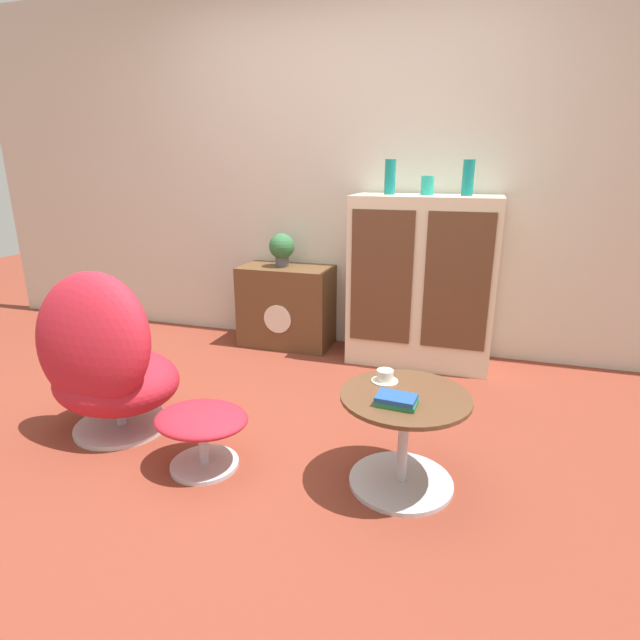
{
  "coord_description": "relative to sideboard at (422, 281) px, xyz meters",
  "views": [
    {
      "loc": [
        0.95,
        -1.99,
        1.33
      ],
      "look_at": [
        0.18,
        0.43,
        0.55
      ],
      "focal_mm": 28.0,
      "sensor_mm": 36.0,
      "label": 1
    }
  ],
  "objects": [
    {
      "name": "teacup",
      "position": [
        0.01,
        -1.39,
        -0.13
      ],
      "size": [
        0.12,
        0.12,
        0.05
      ],
      "color": "silver",
      "rests_on": "coffee_table"
    },
    {
      "name": "wall_back",
      "position": [
        -0.6,
        0.26,
        0.72
      ],
      "size": [
        6.4,
        0.06,
        2.6
      ],
      "color": "beige",
      "rests_on": "ground_plane"
    },
    {
      "name": "vase_leftmost",
      "position": [
        -0.25,
        0.0,
        0.69
      ],
      "size": [
        0.07,
        0.07,
        0.22
      ],
      "color": "#147A75",
      "rests_on": "sideboard"
    },
    {
      "name": "vase_inner_left",
      "position": [
        -0.0,
        0.0,
        0.64
      ],
      "size": [
        0.08,
        0.08,
        0.12
      ],
      "color": "teal",
      "rests_on": "sideboard"
    },
    {
      "name": "book_stack",
      "position": [
        0.09,
        -1.6,
        -0.13
      ],
      "size": [
        0.17,
        0.12,
        0.04
      ],
      "color": "#237038",
      "rests_on": "coffee_table"
    },
    {
      "name": "ground_plane",
      "position": [
        -0.6,
        -1.41,
        -0.58
      ],
      "size": [
        12.0,
        12.0,
        0.0
      ],
      "primitive_type": "plane",
      "color": "brown"
    },
    {
      "name": "ottoman",
      "position": [
        -0.77,
        -1.64,
        -0.36
      ],
      "size": [
        0.43,
        0.37,
        0.29
      ],
      "color": "#B7B7BC",
      "rests_on": "ground_plane"
    },
    {
      "name": "tv_console",
      "position": [
        -1.01,
        0.04,
        -0.27
      ],
      "size": [
        0.69,
        0.39,
        0.61
      ],
      "color": "brown",
      "rests_on": "ground_plane"
    },
    {
      "name": "potted_plant",
      "position": [
        -1.04,
        0.04,
        0.18
      ],
      "size": [
        0.19,
        0.19,
        0.25
      ],
      "color": "#4C4C51",
      "rests_on": "tv_console"
    },
    {
      "name": "egg_chair",
      "position": [
        -1.38,
        -1.51,
        -0.18
      ],
      "size": [
        0.7,
        0.65,
        0.89
      ],
      "color": "#B7B7BC",
      "rests_on": "ground_plane"
    },
    {
      "name": "sideboard",
      "position": [
        0.0,
        0.0,
        0.0
      ],
      "size": [
        0.96,
        0.45,
        1.15
      ],
      "color": "beige",
      "rests_on": "ground_plane"
    },
    {
      "name": "coffee_table",
      "position": [
        0.12,
        -1.5,
        -0.34
      ],
      "size": [
        0.54,
        0.54,
        0.43
      ],
      "color": "#B7B7BC",
      "rests_on": "ground_plane"
    },
    {
      "name": "vase_inner_right",
      "position": [
        0.25,
        0.0,
        0.69
      ],
      "size": [
        0.07,
        0.07,
        0.22
      ],
      "color": "#147A75",
      "rests_on": "sideboard"
    }
  ]
}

